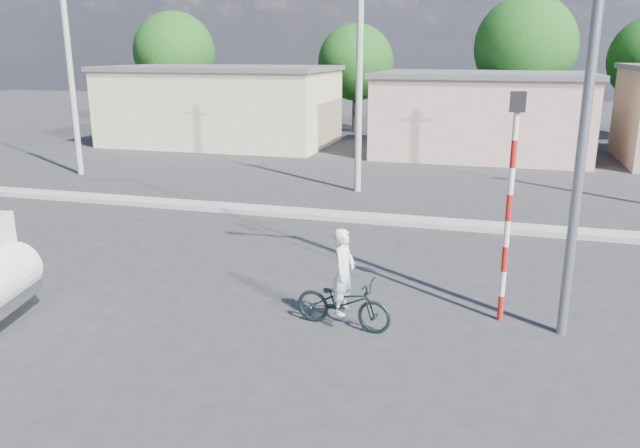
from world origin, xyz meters
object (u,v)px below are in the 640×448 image
(traffic_pole, at_px, (510,189))
(bicycle, at_px, (343,302))
(streetlight, at_px, (582,56))
(cyclist, at_px, (343,287))

(traffic_pole, bearing_deg, bicycle, -158.07)
(traffic_pole, bearing_deg, streetlight, -17.73)
(cyclist, distance_m, streetlight, 5.68)
(traffic_pole, distance_m, streetlight, 2.56)
(cyclist, bearing_deg, streetlight, -68.94)
(cyclist, xyz_separation_m, streetlight, (3.79, 0.85, 4.15))
(bicycle, relative_size, cyclist, 1.16)
(bicycle, relative_size, traffic_pole, 0.43)
(bicycle, height_order, traffic_pole, traffic_pole)
(traffic_pole, relative_size, streetlight, 0.48)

